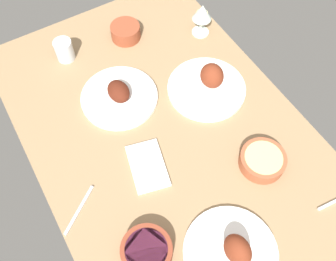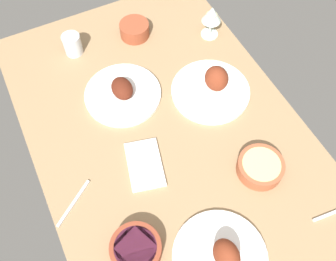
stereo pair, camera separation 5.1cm
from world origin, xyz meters
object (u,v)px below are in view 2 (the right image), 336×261
at_px(water_tumbler, 73,44).
at_px(fork_loose, 74,203).
at_px(plate_center_main, 222,256).
at_px(plate_near_viewer, 123,93).
at_px(wine_glass, 212,16).
at_px(plate_far_side, 212,87).
at_px(bowl_onions, 136,249).
at_px(bowl_potatoes, 260,167).
at_px(folded_napkin, 145,164).
at_px(bowl_cream, 134,29).

height_order(water_tumbler, fork_loose, water_tumbler).
xyz_separation_m(plate_center_main, plate_near_viewer, (-0.66, -0.03, -0.01)).
bearing_deg(wine_glass, plate_far_side, -27.74).
distance_m(bowl_onions, water_tumbler, 0.82).
bearing_deg(bowl_potatoes, plate_center_main, -53.59).
distance_m(plate_center_main, folded_napkin, 0.38).
height_order(plate_near_viewer, folded_napkin, plate_near_viewer).
height_order(bowl_onions, wine_glass, wine_glass).
bearing_deg(fork_loose, bowl_potatoes, 128.50).
bearing_deg(bowl_cream, bowl_onions, -23.46).
xyz_separation_m(bowl_potatoes, bowl_onions, (0.06, -0.46, 0.00)).
bearing_deg(folded_napkin, bowl_potatoes, 60.92).
relative_size(bowl_potatoes, fork_loose, 0.89).
bearing_deg(bowl_potatoes, fork_loose, -105.39).
distance_m(bowl_potatoes, water_tumbler, 0.84).
height_order(plate_center_main, plate_near_viewer, plate_center_main).
bearing_deg(plate_near_viewer, plate_far_side, 67.38).
relative_size(plate_center_main, wine_glass, 1.97).
relative_size(plate_far_side, bowl_onions, 1.94).
bearing_deg(water_tumbler, plate_near_viewer, 17.43).
relative_size(wine_glass, fork_loose, 0.83).
relative_size(plate_center_main, folded_napkin, 1.56).
distance_m(bowl_potatoes, folded_napkin, 0.37).
distance_m(wine_glass, fork_loose, 0.86).
height_order(plate_center_main, fork_loose, plate_center_main).
height_order(bowl_potatoes, fork_loose, bowl_potatoes).
distance_m(plate_near_viewer, bowl_onions, 0.57).
xyz_separation_m(bowl_onions, water_tumbler, (-0.82, 0.09, 0.01)).
height_order(folded_napkin, fork_loose, folded_napkin).
distance_m(plate_center_main, fork_loose, 0.48).
distance_m(bowl_potatoes, fork_loose, 0.60).
bearing_deg(bowl_cream, bowl_potatoes, 9.10).
height_order(bowl_cream, folded_napkin, bowl_cream).
relative_size(water_tumbler, folded_napkin, 0.48).
bearing_deg(plate_center_main, bowl_potatoes, 126.41).
xyz_separation_m(plate_center_main, folded_napkin, (-0.37, -0.07, -0.02)).
relative_size(bowl_potatoes, bowl_onions, 1.01).
xyz_separation_m(plate_far_side, plate_center_main, (0.53, -0.27, -0.00)).
relative_size(plate_center_main, water_tumbler, 3.28).
relative_size(bowl_potatoes, wine_glass, 1.07).
distance_m(plate_far_side, bowl_onions, 0.63).
xyz_separation_m(wine_glass, water_tumbler, (-0.15, -0.53, -0.06)).
bearing_deg(folded_napkin, bowl_onions, -29.47).
bearing_deg(water_tumbler, fork_loose, -19.39).
bearing_deg(water_tumbler, folded_napkin, 4.27).
xyz_separation_m(plate_center_main, wine_glass, (-0.79, 0.41, 0.08)).
height_order(bowl_cream, fork_loose, bowl_cream).
bearing_deg(water_tumbler, plate_far_side, 43.74).
xyz_separation_m(bowl_onions, folded_napkin, (-0.24, 0.14, -0.02)).
distance_m(plate_near_viewer, folded_napkin, 0.30).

